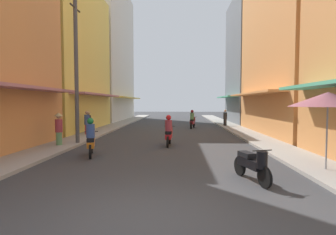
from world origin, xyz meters
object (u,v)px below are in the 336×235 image
Objects in this scene: utility_pole at (76,70)px; vendor_umbrella at (328,99)px; pedestrian_far at (87,124)px; pedestrian_foreground at (59,128)px; pedestrian_midway at (225,118)px; pedestrian_crossing at (88,121)px; motorbike_orange at (91,139)px; motorbike_red at (169,132)px; motorbike_maroon at (193,120)px; motorbike_black at (252,164)px.

vendor_umbrella is at bearing -27.47° from utility_pole.
pedestrian_foreground is at bearing -88.17° from pedestrian_far.
pedestrian_midway is 0.92× the size of pedestrian_foreground.
utility_pole is at bearing -77.43° from pedestrian_crossing.
utility_pole is at bearing -78.05° from pedestrian_far.
pedestrian_foreground is 0.22× the size of utility_pole.
pedestrian_midway is at bearing 60.14° from motorbike_orange.
vendor_umbrella is (5.08, -4.98, 1.58)m from motorbike_red.
pedestrian_crossing is 0.65× the size of vendor_umbrella.
pedestrian_midway is at bearing 48.82° from pedestrian_foreground.
motorbike_orange is at bearing -70.29° from pedestrian_crossing.
motorbike_orange is (-3.08, -2.69, 0.00)m from motorbike_red.
pedestrian_far is at bearing 140.60° from vendor_umbrella.
motorbike_orange is 1.08× the size of pedestrian_crossing.
motorbike_red is 1.16× the size of pedestrian_midway.
pedestrian_foreground is (-2.26, 2.04, 0.25)m from motorbike_orange.
pedestrian_crossing is at bearing -148.46° from motorbike_maroon.
motorbike_red is at bearing 41.15° from motorbike_orange.
pedestrian_far is 4.75m from utility_pole.
utility_pole reaches higher than pedestrian_foreground.
pedestrian_foreground reaches higher than motorbike_black.
vendor_umbrella is (2.54, 1.04, 1.78)m from motorbike_black.
motorbike_maroon is 3.30m from pedestrian_midway.
motorbike_red is 1.03× the size of motorbike_black.
pedestrian_foreground is at bearing -124.90° from motorbike_maroon.
utility_pole is at bearing 152.53° from vendor_umbrella.
utility_pole reaches higher than motorbike_orange.
motorbike_maroon is 0.71× the size of vendor_umbrella.
pedestrian_midway is 14.51m from utility_pole.
utility_pole reaches higher than motorbike_maroon.
motorbike_red is at bearing -1.46° from utility_pole.
pedestrian_crossing is 0.22× the size of utility_pole.
vendor_umbrella is (10.56, -8.68, 1.46)m from pedestrian_far.
pedestrian_midway is 11.99m from pedestrian_crossing.
utility_pole is (0.62, 0.78, 2.90)m from pedestrian_foreground.
motorbike_black is 16.91m from pedestrian_midway.
utility_pole reaches higher than motorbike_black.
pedestrian_far is at bearing -141.53° from motorbike_maroon.
pedestrian_foreground is (-5.35, -0.66, 0.25)m from motorbike_red.
motorbike_black is 9.55m from pedestrian_foreground.
pedestrian_crossing is (-7.42, -4.56, 0.21)m from motorbike_maroon.
motorbike_black is 13.66m from pedestrian_crossing.
pedestrian_crossing is (-8.31, 10.83, 0.42)m from motorbike_black.
pedestrian_foreground is (-7.00, -10.03, 0.25)m from motorbike_maroon.
motorbike_black is 1.06× the size of pedestrian_far.
motorbike_orange is 0.70× the size of vendor_umbrella.
motorbike_orange is 1.07× the size of pedestrian_far.
pedestrian_midway is at bearing 24.94° from motorbike_maroon.
pedestrian_far is (-8.02, 9.72, 0.32)m from motorbike_black.
motorbike_maroon is 12.23m from pedestrian_foreground.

